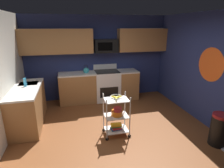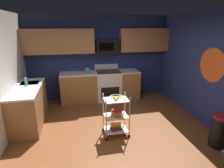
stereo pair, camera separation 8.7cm
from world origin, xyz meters
The scene contains 16 objects.
floor centered at (0.00, 0.00, -0.02)m, with size 4.40×4.80×0.04m, color brown.
wall_back centered at (0.00, 2.43, 1.30)m, with size 4.52×0.06×2.60m, color navy.
wall_right centered at (2.23, 0.00, 1.30)m, with size 0.06×4.80×2.60m, color navy.
wall_flower_decal centered at (2.20, 0.07, 1.45)m, with size 0.77×0.77×0.00m, color #E5591E.
counter_run centered at (-0.77, 1.65, 0.46)m, with size 3.42×2.22×0.92m.
oven_range centered at (0.24, 2.10, 0.48)m, with size 0.76×0.65×1.10m.
upper_cabinets centered at (-0.05, 2.23, 1.85)m, with size 4.40×0.33×0.70m.
microwave centered at (0.24, 2.21, 1.70)m, with size 0.70×0.39×0.40m.
rolling_cart centered at (0.01, 0.05, 0.45)m, with size 0.56×0.38×0.91m.
fruit_bowl centered at (0.01, 0.05, 0.88)m, with size 0.27×0.27×0.07m.
mixing_bowl_large centered at (0.03, 0.05, 0.52)m, with size 0.25×0.25×0.11m.
mixing_bowl_small centered at (0.03, 0.01, 0.62)m, with size 0.18×0.18×0.08m.
book_stack centered at (0.01, 0.05, 0.19)m, with size 0.25×0.20×0.13m.
kettle centered at (-0.40, 2.10, 1.00)m, with size 0.21×0.18×0.26m.
dish_soap_bottle centered at (-1.92, 1.11, 1.02)m, with size 0.06×0.06×0.20m, color #2D8CBF.
trash_can centered at (1.90, -0.76, 0.33)m, with size 0.34×0.42×0.66m.
Camera 2 is at (-0.81, -3.39, 2.28)m, focal length 29.58 mm.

